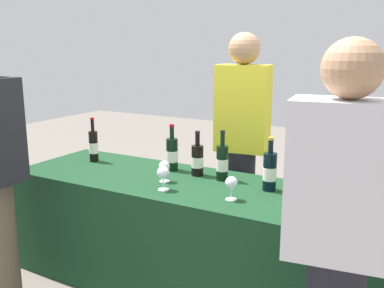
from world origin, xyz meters
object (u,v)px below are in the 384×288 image
(wine_bottle_3, at_px, (222,162))
(guest_1, at_px, (339,239))
(wine_bottle_1, at_px, (172,154))
(wine_bottle_5, at_px, (351,187))
(wine_bottle_0, at_px, (93,146))
(wine_bottle_2, at_px, (197,160))
(wine_glass_1, at_px, (163,174))
(server_pouring, at_px, (242,138))
(wine_bottle_4, at_px, (270,171))
(menu_board, at_px, (379,206))
(wine_glass_2, at_px, (231,183))
(wine_glass_0, at_px, (164,167))

(wine_bottle_3, height_order, guest_1, guest_1)
(wine_bottle_1, bearing_deg, wine_bottle_5, -5.26)
(wine_bottle_1, relative_size, wine_bottle_3, 0.99)
(wine_bottle_0, distance_m, wine_bottle_2, 0.84)
(wine_bottle_1, xyz_separation_m, wine_glass_1, (0.18, -0.39, -0.01))
(wine_bottle_1, bearing_deg, server_pouring, 50.28)
(wine_bottle_4, distance_m, menu_board, 1.21)
(wine_glass_1, relative_size, wine_glass_2, 1.08)
(wine_glass_0, bearing_deg, wine_bottle_1, 111.08)
(wine_bottle_2, bearing_deg, guest_1, -38.73)
(wine_bottle_0, relative_size, wine_bottle_3, 1.02)
(wine_bottle_0, bearing_deg, wine_glass_2, -12.19)
(server_pouring, bearing_deg, wine_bottle_3, 90.08)
(wine_bottle_0, xyz_separation_m, wine_glass_0, (0.73, -0.17, -0.02))
(wine_glass_2, bearing_deg, wine_bottle_2, 140.23)
(wine_bottle_2, distance_m, menu_board, 1.46)
(wine_glass_0, bearing_deg, wine_bottle_2, 63.01)
(wine_bottle_1, xyz_separation_m, wine_bottle_4, (0.73, -0.08, 0.00))
(guest_1, bearing_deg, wine_bottle_4, 116.76)
(wine_bottle_3, relative_size, wine_bottle_5, 1.11)
(wine_bottle_5, bearing_deg, menu_board, 86.83)
(wine_bottle_2, relative_size, wine_bottle_4, 0.93)
(wine_bottle_2, height_order, wine_glass_2, wine_bottle_2)
(wine_bottle_5, bearing_deg, wine_glass_2, -158.33)
(wine_bottle_1, height_order, server_pouring, server_pouring)
(wine_bottle_0, bearing_deg, wine_bottle_3, 2.54)
(wine_glass_0, height_order, wine_glass_1, wine_glass_1)
(wine_bottle_5, bearing_deg, wine_bottle_1, 174.74)
(wine_glass_0, distance_m, wine_glass_1, 0.16)
(wine_bottle_4, relative_size, menu_board, 0.40)
(wine_bottle_4, xyz_separation_m, wine_glass_2, (-0.13, -0.26, -0.02))
(wine_bottle_5, height_order, wine_glass_2, wine_bottle_5)
(wine_bottle_4, bearing_deg, wine_bottle_2, 173.19)
(guest_1, distance_m, menu_board, 1.85)
(wine_bottle_2, height_order, server_pouring, server_pouring)
(server_pouring, distance_m, guest_1, 1.59)
(wine_bottle_0, relative_size, guest_1, 0.21)
(menu_board, bearing_deg, wine_bottle_2, -128.88)
(wine_glass_2, height_order, menu_board, wine_glass_2)
(wine_bottle_5, height_order, menu_board, wine_bottle_5)
(guest_1, bearing_deg, wine_bottle_0, 149.46)
(wine_glass_1, relative_size, guest_1, 0.09)
(wine_bottle_5, bearing_deg, wine_bottle_4, 176.75)
(server_pouring, bearing_deg, menu_board, -157.96)
(wine_bottle_1, distance_m, server_pouring, 0.54)
(wine_glass_1, bearing_deg, server_pouring, 78.41)
(wine_glass_2, height_order, server_pouring, server_pouring)
(guest_1, xyz_separation_m, menu_board, (-0.03, 1.79, -0.47))
(wine_bottle_4, bearing_deg, wine_bottle_3, 171.61)
(wine_bottle_1, bearing_deg, wine_bottle_0, -172.79)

